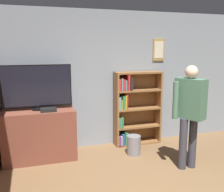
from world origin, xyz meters
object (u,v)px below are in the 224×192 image
waste_bin (134,145)px  bookshelf (133,108)px  television (37,87)px  game_console (48,110)px  person (190,108)px

waste_bin → bookshelf: bearing=69.9°
television → game_console: television is taller
game_console → bookshelf: bookshelf is taller
bookshelf → person: 1.41m
television → bookshelf: (1.88, 0.17, -0.55)m
game_console → waste_bin: 1.70m
person → television: bearing=-142.6°
person → game_console: bearing=-140.4°
game_console → person: size_ratio=0.16×
game_console → television: bearing=131.9°
game_console → bookshelf: bearing=11.8°
bookshelf → person: person is taller
game_console → waste_bin: size_ratio=0.75×
television → person: size_ratio=0.70×
person → waste_bin: (-0.64, 0.79, -0.84)m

